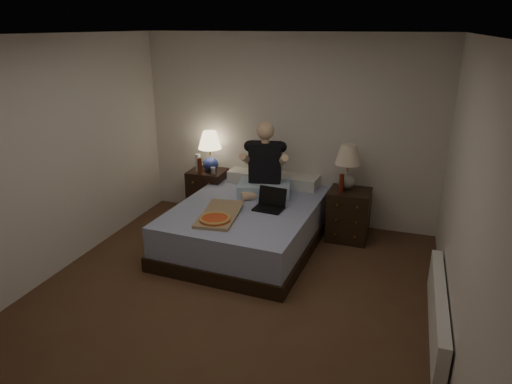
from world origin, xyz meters
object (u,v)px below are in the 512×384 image
(beer_bottle_right, at_px, (341,183))
(lamp_right, at_px, (348,167))
(lamp_left, at_px, (210,151))
(person, at_px, (265,160))
(laptop, at_px, (269,200))
(radiator, at_px, (438,310))
(nightstand_left, at_px, (208,192))
(beer_bottle_left, at_px, (200,166))
(nightstand_right, at_px, (349,215))
(bed, at_px, (248,224))
(pizza_box, at_px, (215,220))
(soda_can, at_px, (213,171))
(water_bottle, at_px, (198,163))

(beer_bottle_right, bearing_deg, lamp_right, 75.98)
(lamp_left, relative_size, person, 0.60)
(lamp_left, relative_size, beer_bottle_right, 2.43)
(laptop, height_order, radiator, laptop)
(nightstand_left, xyz_separation_m, beer_bottle_right, (1.92, -0.30, 0.44))
(beer_bottle_left, bearing_deg, nightstand_left, 83.65)
(nightstand_left, relative_size, lamp_left, 1.16)
(lamp_right, height_order, beer_bottle_right, lamp_right)
(nightstand_right, xyz_separation_m, laptop, (-0.86, -0.63, 0.32))
(lamp_right, bearing_deg, lamp_left, 175.59)
(bed, height_order, pizza_box, pizza_box)
(beer_bottle_left, bearing_deg, soda_can, 18.82)
(beer_bottle_right, xyz_separation_m, radiator, (1.11, -1.53, -0.56))
(lamp_left, xyz_separation_m, radiator, (2.99, -1.85, -0.73))
(nightstand_left, height_order, radiator, nightstand_left)
(lamp_left, xyz_separation_m, water_bottle, (-0.15, -0.10, -0.16))
(lamp_right, height_order, pizza_box, lamp_right)
(bed, xyz_separation_m, lamp_left, (-0.82, 0.76, 0.66))
(lamp_right, distance_m, soda_can, 1.83)
(nightstand_right, height_order, radiator, nightstand_right)
(bed, height_order, beer_bottle_right, beer_bottle_right)
(person, xyz_separation_m, pizza_box, (-0.25, -1.03, -0.43))
(lamp_left, height_order, lamp_right, lamp_right)
(nightstand_right, relative_size, beer_bottle_left, 2.82)
(nightstand_right, height_order, lamp_left, lamp_left)
(bed, xyz_separation_m, nightstand_left, (-0.87, 0.75, 0.06))
(radiator, bearing_deg, nightstand_left, 148.83)
(lamp_left, xyz_separation_m, beer_bottle_right, (1.87, -0.31, -0.16))
(laptop, bearing_deg, soda_can, 150.91)
(lamp_left, height_order, person, person)
(laptop, xyz_separation_m, pizza_box, (-0.45, -0.56, -0.08))
(lamp_left, distance_m, beer_bottle_left, 0.27)
(beer_bottle_left, bearing_deg, radiator, -28.25)
(lamp_right, relative_size, radiator, 0.35)
(nightstand_left, xyz_separation_m, lamp_right, (1.96, -0.14, 0.61))
(soda_can, relative_size, beer_bottle_right, 0.43)
(lamp_right, bearing_deg, beer_bottle_right, -104.02)
(beer_bottle_left, relative_size, laptop, 0.68)
(nightstand_right, xyz_separation_m, lamp_left, (-1.98, 0.22, 0.60))
(bed, relative_size, nightstand_left, 3.26)
(beer_bottle_left, bearing_deg, beer_bottle_right, -3.19)
(lamp_right, bearing_deg, nightstand_right, -48.49)
(soda_can, relative_size, radiator, 0.06)
(beer_bottle_right, bearing_deg, radiator, -53.99)
(lamp_right, distance_m, radiator, 2.14)
(lamp_right, bearing_deg, radiator, -57.73)
(beer_bottle_right, bearing_deg, water_bottle, 173.87)
(water_bottle, bearing_deg, beer_bottle_left, -54.10)
(nightstand_right, relative_size, laptop, 1.91)
(nightstand_right, relative_size, lamp_left, 1.16)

